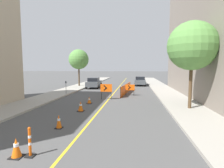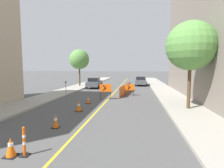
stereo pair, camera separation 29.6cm
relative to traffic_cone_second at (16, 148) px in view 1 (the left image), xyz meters
The scene contains 16 objects.
lane_stripe 20.68m from the traffic_cone_second, 85.76° to the left, with size 0.12×53.24×0.01m.
sidewalk_left 21.20m from the traffic_cone_second, 103.40° to the left, with size 3.02×53.24×0.15m.
sidewalk_right 22.11m from the traffic_cone_second, 68.87° to the left, with size 3.02×53.24×0.15m.
traffic_cone_second is the anchor object (origin of this frame).
traffic_cone_third 3.00m from the traffic_cone_second, 86.05° to the left, with size 0.36×0.36×0.72m.
traffic_cone_fourth 6.55m from the traffic_cone_second, 87.92° to the left, with size 0.47×0.47×0.73m.
traffic_cone_fifth 9.31m from the traffic_cone_second, 89.18° to the left, with size 0.44×0.44×0.59m.
delineator_post_front 0.47m from the traffic_cone_second, 14.05° to the left, with size 0.30×0.30×1.07m.
arrow_barricade_primary 11.50m from the traffic_cone_second, 83.52° to the left, with size 1.14×0.09×1.52m.
arrow_barricade_secondary 14.53m from the traffic_cone_second, 75.90° to the left, with size 1.04×0.12×1.25m.
safety_mesh_fence 15.97m from the traffic_cone_second, 79.10° to the left, with size 0.86×6.86×1.13m.
parked_car_curb_near 20.97m from the traffic_cone_second, 96.04° to the left, with size 2.00×4.38×1.59m.
parked_car_curb_mid 26.07m from the traffic_cone_second, 78.99° to the left, with size 1.95×4.34×1.59m.
parking_meter_near_curb 14.16m from the traffic_cone_second, 105.40° to the left, with size 0.12×0.11×1.46m.
street_tree_left_near 23.29m from the traffic_cone_second, 102.76° to the left, with size 3.23×3.23×5.94m.
street_tree_right_near 12.17m from the traffic_cone_second, 44.49° to the left, with size 3.50×3.50×6.29m.
Camera 1 is at (2.56, 0.63, 3.13)m, focal length 28.00 mm.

